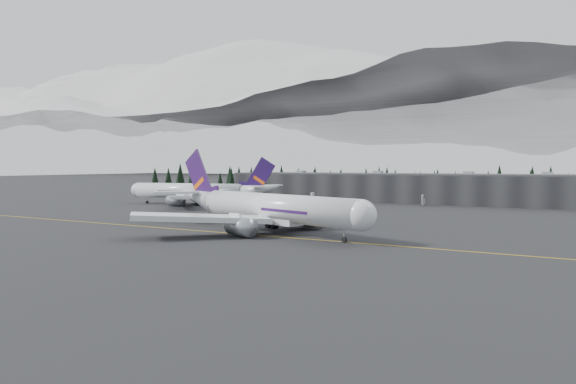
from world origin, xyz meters
The scene contains 9 objects.
ground centered at (0.00, 0.00, 0.00)m, with size 1400.00×1400.00×0.00m, color black.
taxiline centered at (0.00, -2.00, 0.01)m, with size 400.00×0.40×0.02m, color gold.
terminal centered at (0.00, 125.00, 6.30)m, with size 160.00×30.00×12.60m.
treeline centered at (0.00, 162.00, 7.50)m, with size 360.00×20.00×15.00m, color black.
mountain_ridge centered at (0.00, 1000.00, 0.00)m, with size 4400.00×900.00×420.00m, color white, non-canonical shape.
jet_main centered at (-0.06, 5.89, 5.93)m, with size 69.57×62.68×21.02m.
jet_parked centered at (-65.45, 65.11, 5.54)m, with size 66.21×60.55×19.66m.
gse_vehicle_a centered at (-30.17, 97.64, 0.65)m, with size 2.14×4.65×1.29m, color silver.
gse_vehicle_b centered at (16.53, 103.05, 0.78)m, with size 1.85×4.59×1.57m, color #BDBDBF.
Camera 1 is at (67.08, -102.76, 16.33)m, focal length 32.00 mm.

